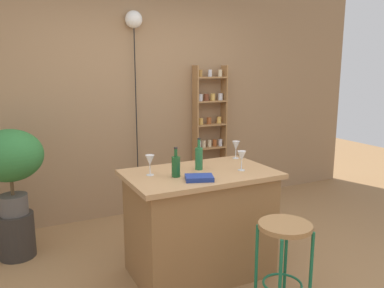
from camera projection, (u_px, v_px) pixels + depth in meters
The scene contains 13 objects.
back_wall at pixel (135, 96), 4.57m from camera, with size 6.40×0.10×2.80m, color #997551.
kitchen_counter at pixel (200, 223), 3.30m from camera, with size 1.21×0.75×0.89m.
bar_stool at pixel (284, 246), 2.75m from camera, with size 0.37×0.37×0.67m.
spice_shelf at pixel (210, 139), 4.95m from camera, with size 0.42×0.15×1.75m.
plant_stool at pixel (17, 235), 3.62m from camera, with size 0.32×0.32×0.42m, color #2D2823.
potted_plant at pixel (9, 159), 3.48m from camera, with size 0.59×0.53×0.78m.
bottle_olive_oil at pixel (199, 158), 3.27m from camera, with size 0.06×0.06×0.27m.
bottle_sauce_amber at pixel (176, 166), 3.06m from camera, with size 0.07×0.07×0.24m.
wine_glass_left at pixel (150, 161), 3.10m from camera, with size 0.07×0.07×0.16m.
wine_glass_center at pixel (242, 157), 3.24m from camera, with size 0.07×0.07×0.16m.
wine_glass_right at pixel (236, 146), 3.67m from camera, with size 0.07×0.07×0.16m.
cookbook at pixel (199, 178), 2.98m from camera, with size 0.21×0.15×0.04m, color navy.
pendant_globe_light at pixel (134, 24), 4.31m from camera, with size 0.19×0.19×2.34m.
Camera 1 is at (-1.44, -2.46, 1.74)m, focal length 36.78 mm.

